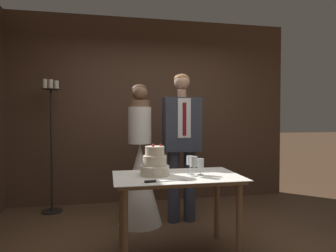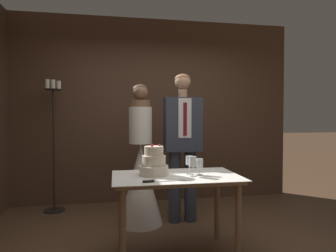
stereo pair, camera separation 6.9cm
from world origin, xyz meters
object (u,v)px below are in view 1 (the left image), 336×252
at_px(candle_stand, 51,145).
at_px(cake_table, 177,186).
at_px(tiered_cake, 155,163).
at_px(bride, 140,174).
at_px(groom, 182,139).
at_px(wine_glass_far, 194,162).
at_px(wine_glass_middle, 190,161).
at_px(cake_knife, 158,181).
at_px(wine_glass_near, 200,163).

bearing_deg(candle_stand, cake_table, -48.20).
distance_m(tiered_cake, bride, 0.85).
bearing_deg(groom, wine_glass_far, -97.22).
bearing_deg(candle_stand, tiered_cake, -51.78).
relative_size(cake_table, wine_glass_middle, 6.72).
bearing_deg(bride, tiered_cake, -85.99).
distance_m(tiered_cake, cake_knife, 0.32).
height_order(cake_table, wine_glass_near, wine_glass_near).
relative_size(cake_table, cake_knife, 3.13).
distance_m(cake_table, wine_glass_far, 0.29).
bearing_deg(wine_glass_near, tiered_cake, 171.59).
bearing_deg(cake_table, wine_glass_near, -3.67).
relative_size(tiered_cake, bride, 0.18).
bearing_deg(tiered_cake, cake_table, -13.51).
xyz_separation_m(wine_glass_middle, wine_glass_far, (0.00, -0.11, 0.00)).
bearing_deg(tiered_cake, wine_glass_near, -8.41).
height_order(cake_table, wine_glass_far, wine_glass_far).
xyz_separation_m(wine_glass_middle, groom, (0.12, 0.82, 0.15)).
bearing_deg(groom, bride, 179.94).
distance_m(bride, candle_stand, 1.38).
height_order(cake_table, groom, groom).
distance_m(cake_table, wine_glass_middle, 0.27).
distance_m(wine_glass_middle, bride, 0.95).
bearing_deg(wine_glass_near, wine_glass_far, -145.11).
xyz_separation_m(cake_table, cake_knife, (-0.23, -0.26, 0.11)).
relative_size(cake_table, groom, 0.65).
distance_m(groom, candle_stand, 1.82).
bearing_deg(bride, wine_glass_near, -60.72).
bearing_deg(wine_glass_middle, cake_table, -165.13).
xyz_separation_m(cake_knife, wine_glass_far, (0.37, 0.18, 0.13)).
bearing_deg(cake_table, wine_glass_far, -26.50).
bearing_deg(cake_knife, candle_stand, 115.62).
height_order(tiered_cake, candle_stand, candle_stand).
bearing_deg(wine_glass_far, bride, 113.63).
xyz_separation_m(wine_glass_far, candle_stand, (-1.55, 1.64, 0.04)).
bearing_deg(groom, wine_glass_near, -92.31).
relative_size(cake_knife, bride, 0.22).
distance_m(cake_table, cake_knife, 0.36).
distance_m(cake_knife, wine_glass_far, 0.43).
xyz_separation_m(wine_glass_middle, candle_stand, (-1.55, 1.53, 0.05)).
xyz_separation_m(wine_glass_middle, bride, (-0.40, 0.82, -0.26)).
height_order(wine_glass_middle, groom, groom).
bearing_deg(cake_table, bride, 107.00).
bearing_deg(cake_knife, wine_glass_far, 18.97).
height_order(tiered_cake, wine_glass_middle, tiered_cake).
bearing_deg(wine_glass_near, wine_glass_middle, 149.24).
distance_m(cake_knife, wine_glass_near, 0.53).
bearing_deg(tiered_cake, groom, 59.92).
distance_m(tiered_cake, wine_glass_far, 0.37).
bearing_deg(groom, candle_stand, 156.89).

